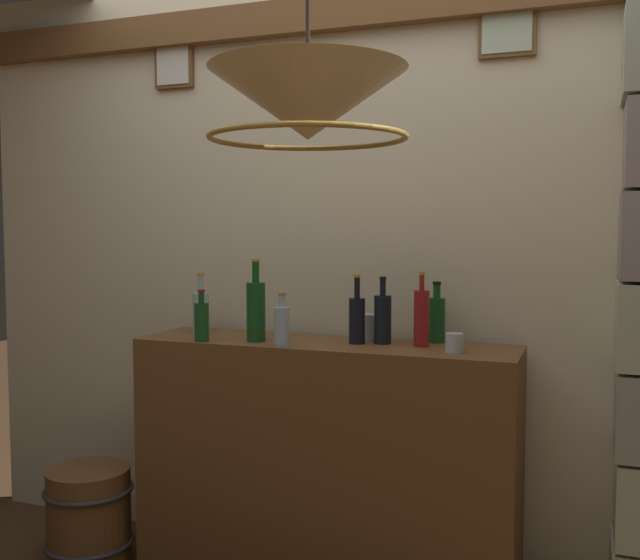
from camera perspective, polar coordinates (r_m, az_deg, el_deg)
The scene contains 14 objects.
panelled_rear_partition at distance 3.11m, azimuth 2.09°, elevation 2.47°, with size 3.67×0.15×2.54m.
bar_shelf_unit at distance 3.00m, azimuth 0.34°, elevation -14.13°, with size 1.52×0.40×0.98m, color brown.
liquor_bottle_sherry at distance 3.17m, azimuth -9.30°, elevation -2.42°, with size 0.07×0.07×0.26m.
liquor_bottle_vermouth at distance 2.79m, azimuth -2.99°, elevation -3.52°, with size 0.06×0.06×0.21m.
liquor_bottle_vodka at distance 2.91m, azimuth -5.04°, elevation -2.32°, with size 0.08×0.08×0.33m.
liquor_bottle_bourbon at distance 2.80m, azimuth 7.95°, elevation -2.89°, with size 0.06×0.06×0.29m.
liquor_bottle_gin at distance 2.91m, azimuth 9.11°, elevation -2.97°, with size 0.07×0.07×0.24m.
liquor_bottle_scotch at distance 2.85m, azimuth 4.93°, elevation -2.98°, with size 0.07×0.07×0.26m.
liquor_bottle_amaro at distance 2.84m, azimuth 2.91°, elevation -3.04°, with size 0.06×0.06×0.27m.
liquor_bottle_tequila at distance 2.94m, azimuth -9.25°, elevation -3.14°, with size 0.06×0.06×0.21m.
glass_tumbler_rocks at distance 2.95m, azimuth 3.91°, elevation -3.69°, with size 0.07×0.07×0.10m.
glass_tumbler_highball at distance 2.69m, azimuth 10.46°, elevation -4.86°, with size 0.07×0.07×0.07m.
pendant_lamp at distance 2.09m, azimuth -0.96°, elevation 13.41°, with size 0.57×0.57×0.64m.
wooden_barrel at distance 3.41m, azimuth -17.63°, elevation -17.17°, with size 0.38×0.38×0.41m.
Camera 1 is at (0.98, -1.86, 1.43)m, focal length 40.87 mm.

